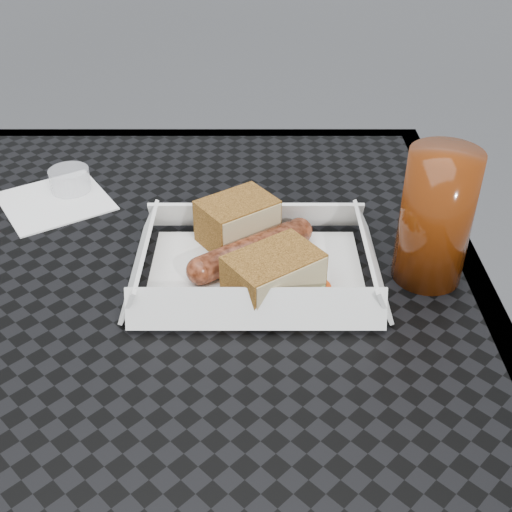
{
  "coord_description": "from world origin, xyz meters",
  "views": [
    {
      "loc": [
        0.16,
        -0.51,
        1.14
      ],
      "look_at": [
        0.16,
        0.02,
        0.78
      ],
      "focal_mm": 45.0,
      "sensor_mm": 36.0,
      "label": 1
    }
  ],
  "objects": [
    {
      "name": "bread_near",
      "position": [
        0.14,
        0.09,
        0.77
      ],
      "size": [
        0.1,
        0.09,
        0.05
      ],
      "primitive_type": "cube",
      "rotation": [
        0.0,
        0.0,
        0.62
      ],
      "color": "#8F5C23",
      "rests_on": "food_tray"
    },
    {
      "name": "veg_garnish",
      "position": [
        0.22,
        -0.01,
        0.75
      ],
      "size": [
        0.03,
        0.03,
        0.0
      ],
      "color": "#F84A0A",
      "rests_on": "food_tray"
    },
    {
      "name": "bread_far",
      "position": [
        0.18,
        -0.01,
        0.77
      ],
      "size": [
        0.11,
        0.1,
        0.04
      ],
      "primitive_type": "cube",
      "rotation": [
        0.0,
        0.0,
        0.62
      ],
      "color": "#8F5C23",
      "rests_on": "food_tray"
    },
    {
      "name": "food_tray",
      "position": [
        0.16,
        0.03,
        0.75
      ],
      "size": [
        0.22,
        0.15,
        0.0
      ],
      "primitive_type": "cube",
      "color": "white",
      "rests_on": "patio_table"
    },
    {
      "name": "drink_glass",
      "position": [
        0.33,
        0.03,
        0.82
      ],
      "size": [
        0.07,
        0.07,
        0.14
      ],
      "primitive_type": "cylinder",
      "color": "#521E07",
      "rests_on": "patio_table"
    },
    {
      "name": "patio_table",
      "position": [
        0.0,
        0.0,
        0.67
      ],
      "size": [
        0.8,
        0.8,
        0.74
      ],
      "color": "black",
      "rests_on": "ground"
    },
    {
      "name": "bratwurst",
      "position": [
        0.15,
        0.05,
        0.76
      ],
      "size": [
        0.13,
        0.1,
        0.03
      ],
      "rotation": [
        0.0,
        0.0,
        0.62
      ],
      "color": "brown",
      "rests_on": "food_tray"
    },
    {
      "name": "napkin",
      "position": [
        -0.09,
        0.18,
        0.75
      ],
      "size": [
        0.17,
        0.17,
        0.0
      ],
      "primitive_type": "cube",
      "rotation": [
        0.0,
        0.0,
        0.57
      ],
      "color": "white",
      "rests_on": "patio_table"
    },
    {
      "name": "condiment_cup_empty",
      "position": [
        -0.08,
        0.21,
        0.76
      ],
      "size": [
        0.05,
        0.05,
        0.03
      ],
      "primitive_type": "cylinder",
      "color": "silver",
      "rests_on": "patio_table"
    }
  ]
}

